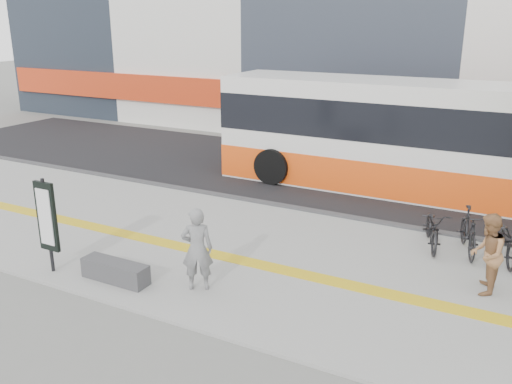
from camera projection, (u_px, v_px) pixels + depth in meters
The scene contains 11 objects.
ground at pixel (246, 287), 11.90m from camera, with size 120.00×120.00×0.00m, color slate.
sidewalk at pixel (276, 260), 13.15m from camera, with size 40.00×7.00×0.08m, color gray.
tactile_strip at pixel (267, 266), 12.71m from camera, with size 40.00×0.45×0.01m, color gold.
street at pixel (368, 181), 19.46m from camera, with size 40.00×8.00×0.06m, color black.
curb at pixel (328, 214), 16.08m from camera, with size 40.00×0.25×0.14m, color #333336.
bench at pixel (115, 271), 11.96m from camera, with size 1.60×0.45×0.45m, color #333336.
signboard at pixel (47, 218), 12.09m from camera, with size 0.55×0.10×2.20m.
bus at pixel (423, 142), 17.69m from camera, with size 13.55×3.21×3.61m.
bicycle_row at pixel (506, 239), 12.92m from camera, with size 4.59×2.02×1.11m.
seated_woman at pixel (197, 249), 11.41m from camera, with size 0.66×0.43×1.82m, color black.
pedestrian_tan at pixel (487, 254), 11.27m from camera, with size 0.84×0.66×1.74m, color #946640.
Camera 1 is at (5.22, -9.35, 5.60)m, focal length 38.36 mm.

